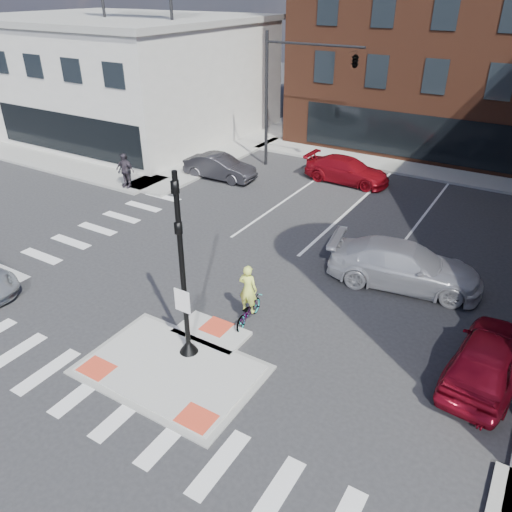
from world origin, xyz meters
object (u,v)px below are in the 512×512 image
Objects in this scene: cyclist at (248,304)px; bg_car_dark at (220,167)px; bg_car_red at (347,170)px; pedestrian_b at (125,171)px; white_pickup at (404,265)px; red_sedan at (489,358)px; pedestrian_a at (125,171)px.

bg_car_dark is at bearing -57.30° from cyclist.
pedestrian_b reaches higher than bg_car_red.
bg_car_red is at bearing 23.53° from white_pickup.
bg_car_dark is 0.87× the size of bg_car_red.
cyclist reaches higher than white_pickup.
white_pickup is at bearing -132.30° from cyclist.
bg_car_red is (-9.97, 13.56, -0.07)m from red_sedan.
cyclist is (-3.82, -5.23, -0.09)m from white_pickup.
red_sedan is 19.55m from bg_car_dark.
pedestrian_b reaches higher than red_sedan.
bg_car_dark is at bearing 118.47° from bg_car_red.
cyclist reaches higher than bg_car_red.
red_sedan is at bearing -26.13° from pedestrian_b.
white_pickup is at bearing -117.95° from bg_car_dark.
bg_car_dark is 7.54m from bg_car_red.
cyclist reaches higher than pedestrian_a.
bg_car_red is 12.78m from pedestrian_b.
bg_car_dark is at bearing 73.58° from pedestrian_a.
cyclist is at bearing -6.40° from pedestrian_a.
bg_car_dark is 1.96× the size of cyclist.
bg_car_red reaches higher than bg_car_dark.
bg_car_red is (6.73, 3.40, 0.01)m from bg_car_dark.
white_pickup reaches higher than red_sedan.
bg_car_dark is at bearing 54.88° from white_pickup.
red_sedan is 0.80× the size of white_pickup.
red_sedan is 0.93× the size of bg_car_red.
white_pickup is 16.62m from pedestrian_b.
pedestrian_a is 1.00× the size of pedestrian_b.
red_sedan is 2.08× the size of cyclist.
pedestrian_b is at bearing 138.03° from bg_car_dark.
pedestrian_a reaches higher than bg_car_red.
pedestrian_b is (-10.23, -7.66, 0.39)m from bg_car_red.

